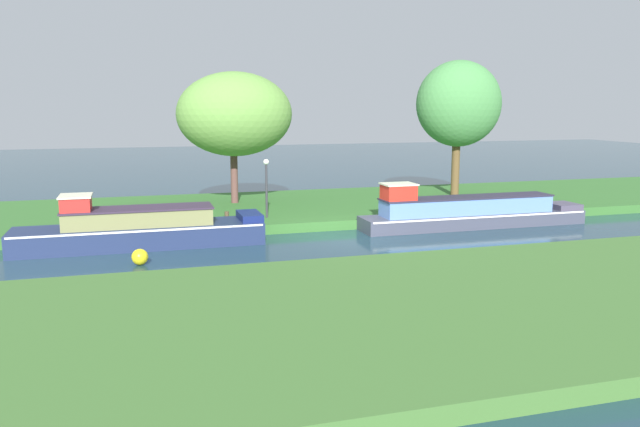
{
  "coord_description": "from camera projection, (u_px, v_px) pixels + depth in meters",
  "views": [
    {
      "loc": [
        -7.99,
        -22.43,
        5.1
      ],
      "look_at": [
        -0.97,
        1.2,
        0.9
      ],
      "focal_mm": 35.48,
      "sensor_mm": 36.0,
      "label": 1
    }
  ],
  "objects": [
    {
      "name": "slate_narrowboat",
      "position": [
        470.0,
        212.0,
        26.92
      ],
      "size": [
        10.05,
        1.66,
        1.99
      ],
      "color": "#3F4253",
      "rests_on": "ground_plane"
    },
    {
      "name": "ground_plane",
      "position": [
        353.0,
        240.0,
        24.3
      ],
      "size": [
        120.0,
        120.0,
        0.0
      ],
      "primitive_type": "plane",
      "color": "#1C3846"
    },
    {
      "name": "willow_tree_centre",
      "position": [
        459.0,
        104.0,
        32.76
      ],
      "size": [
        4.57,
        3.58,
        7.04
      ],
      "color": "brown",
      "rests_on": "riverbank_far"
    },
    {
      "name": "mooring_post_near",
      "position": [
        227.0,
        218.0,
        25.19
      ],
      "size": [
        0.17,
        0.17,
        0.55
      ],
      "primitive_type": "cylinder",
      "color": "#4C4029",
      "rests_on": "riverbank_far"
    },
    {
      "name": "riverbank_near",
      "position": [
        474.0,
        305.0,
        15.76
      ],
      "size": [
        72.0,
        10.0,
        0.4
      ],
      "primitive_type": "cube",
      "color": "#3E692E",
      "rests_on": "ground_plane"
    },
    {
      "name": "riverbank_far",
      "position": [
        305.0,
        208.0,
        30.88
      ],
      "size": [
        72.0,
        10.0,
        0.4
      ],
      "primitive_type": "cube",
      "color": "#34692C",
      "rests_on": "ground_plane"
    },
    {
      "name": "navy_barge",
      "position": [
        140.0,
        229.0,
        23.12
      ],
      "size": [
        8.9,
        2.02,
        2.0
      ],
      "color": "navy",
      "rests_on": "ground_plane"
    },
    {
      "name": "lamp_post",
      "position": [
        266.0,
        180.0,
        26.7
      ],
      "size": [
        0.24,
        0.24,
        2.5
      ],
      "color": "#333338",
      "rests_on": "riverbank_far"
    },
    {
      "name": "willow_tree_left",
      "position": [
        235.0,
        114.0,
        29.85
      ],
      "size": [
        5.47,
        4.43,
        6.31
      ],
      "color": "brown",
      "rests_on": "riverbank_far"
    },
    {
      "name": "channel_buoy",
      "position": [
        140.0,
        257.0,
        20.5
      ],
      "size": [
        0.53,
        0.53,
        0.53
      ],
      "primitive_type": "sphere",
      "color": "yellow",
      "rests_on": "ground_plane"
    }
  ]
}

